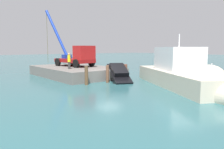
{
  "coord_description": "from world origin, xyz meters",
  "views": [
    {
      "loc": [
        17.82,
        -13.81,
        3.54
      ],
      "look_at": [
        -0.75,
        1.0,
        0.71
      ],
      "focal_mm": 36.22,
      "sensor_mm": 36.0,
      "label": 1
    }
  ],
  "objects": [
    {
      "name": "moored_yacht",
      "position": [
        7.49,
        3.03,
        0.62
      ],
      "size": [
        14.98,
        10.47,
        6.48
      ],
      "color": "beige",
      "rests_on": "ground"
    },
    {
      "name": "piling_far",
      "position": [
        -0.41,
        2.61,
        0.87
      ],
      "size": [
        0.39,
        0.39,
        1.74
      ],
      "primitive_type": "cylinder",
      "color": "brown",
      "rests_on": "ground"
    },
    {
      "name": "ground",
      "position": [
        0.0,
        0.0,
        0.0
      ],
      "size": [
        200.0,
        200.0,
        0.0
      ],
      "primitive_type": "plane",
      "color": "#2D6066"
    },
    {
      "name": "piling_near",
      "position": [
        -0.4,
        -2.41,
        0.91
      ],
      "size": [
        0.33,
        0.33,
        1.81
      ],
      "primitive_type": "cylinder",
      "color": "brown",
      "rests_on": "ground"
    },
    {
      "name": "piling_mid",
      "position": [
        -0.29,
        0.04,
        0.88
      ],
      "size": [
        0.31,
        0.31,
        1.76
      ],
      "primitive_type": "cylinder",
      "color": "brown",
      "rests_on": "ground"
    },
    {
      "name": "dock",
      "position": [
        -6.87,
        0.0,
        0.59
      ],
      "size": [
        11.7,
        7.31,
        1.18
      ],
      "primitive_type": "cube",
      "color": "slate",
      "rests_on": "ground"
    },
    {
      "name": "salvaged_car",
      "position": [
        -0.28,
        1.55,
        0.74
      ],
      "size": [
        4.71,
        3.44,
        2.54
      ],
      "color": "black",
      "rests_on": "ground"
    },
    {
      "name": "dock_worker",
      "position": [
        -4.74,
        -1.92,
        2.09
      ],
      "size": [
        0.34,
        0.34,
        1.77
      ],
      "color": "#343434",
      "rests_on": "dock"
    },
    {
      "name": "crane_truck",
      "position": [
        -7.1,
        0.39,
        2.56
      ],
      "size": [
        8.18,
        3.33,
        7.49
      ],
      "color": "maroon",
      "rests_on": "dock"
    }
  ]
}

